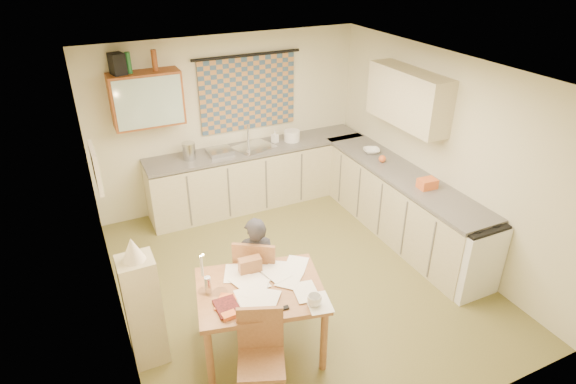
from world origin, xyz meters
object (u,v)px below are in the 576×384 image
counter_right (399,204)px  stove (467,254)px  dining_table (261,318)px  person (256,268)px  counter_back (258,175)px  shelf_stand (144,311)px  chair_far (259,287)px

counter_right → stove: (-0.00, -1.28, -0.01)m
counter_right → stove: 1.28m
counter_right → dining_table: 2.77m
person → stove: bearing=-179.9°
counter_back → shelf_stand: 3.26m
stove → shelf_stand: size_ratio=0.76×
chair_far → stove: bearing=-162.7°
person → shelf_stand: (-1.19, -0.15, -0.01)m
counter_right → dining_table: (-2.51, -1.17, -0.07)m
counter_back → person: size_ratio=2.75×
stove → person: person is taller
counter_right → dining_table: size_ratio=2.20×
person → shelf_stand: person is taller
counter_right → person: 2.45m
stove → chair_far: size_ratio=0.93×
dining_table → chair_far: (0.20, 0.55, -0.08)m
counter_back → dining_table: (-1.12, -2.80, -0.07)m
dining_table → shelf_stand: bearing=174.5°
counter_back → dining_table: bearing=-111.9°
dining_table → counter_right: bearing=38.2°
counter_back → shelf_stand: shelf_stand is taller
stove → shelf_stand: shelf_stand is taller
counter_back → shelf_stand: (-2.15, -2.45, 0.13)m
counter_right → person: person is taller
person → counter_back: bearing=-98.2°
chair_far → counter_back: bearing=-79.3°
dining_table → shelf_stand: (-1.03, 0.35, 0.21)m
dining_table → chair_far: 0.59m
dining_table → chair_far: size_ratio=1.39×
chair_far → shelf_stand: size_ratio=0.82×
counter_back → shelf_stand: bearing=-131.3°
stove → shelf_stand: 3.57m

